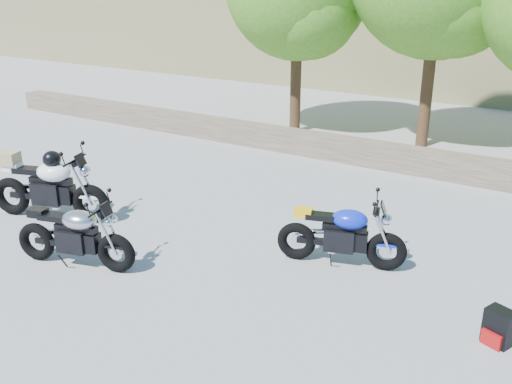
% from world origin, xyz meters
% --- Properties ---
extents(ground, '(90.00, 90.00, 0.00)m').
position_xyz_m(ground, '(0.00, 0.00, 0.00)').
color(ground, gray).
rests_on(ground, ground).
extents(stone_wall, '(22.00, 0.55, 0.50)m').
position_xyz_m(stone_wall, '(0.00, 5.50, 0.25)').
color(stone_wall, brown).
rests_on(stone_wall, ground).
extents(silver_bike, '(1.82, 0.73, 0.93)m').
position_xyz_m(silver_bike, '(-1.41, -1.17, 0.45)').
color(silver_bike, black).
rests_on(silver_bike, ground).
extents(white_bike, '(2.09, 0.93, 1.19)m').
position_xyz_m(white_bike, '(-3.13, -0.22, 0.59)').
color(white_bike, black).
rests_on(white_bike, ground).
extents(blue_bike, '(1.79, 0.74, 0.92)m').
position_xyz_m(blue_bike, '(1.71, 0.86, 0.45)').
color(blue_bike, black).
rests_on(blue_bike, ground).
extents(backpack, '(0.36, 0.34, 0.41)m').
position_xyz_m(backpack, '(3.97, 0.06, 0.20)').
color(backpack, black).
rests_on(backpack, ground).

